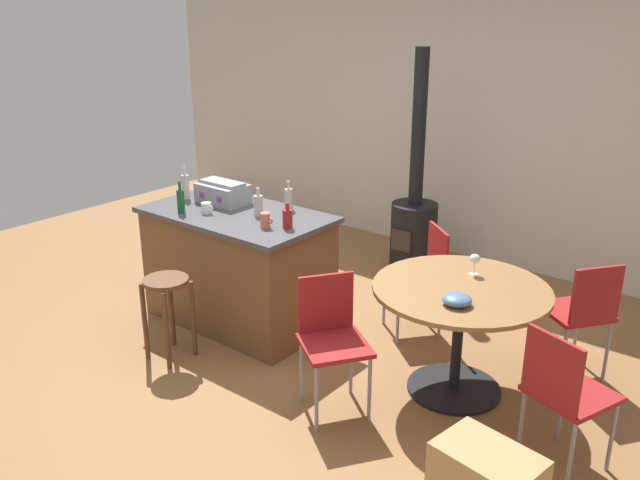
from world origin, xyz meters
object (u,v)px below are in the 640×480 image
(wooden_stool, at_px, (167,300))
(serving_bowl, at_px, (457,299))
(folding_chair_near, at_px, (564,390))
(kitchen_island, at_px, (238,267))
(bottle_4, at_px, (185,186))
(dining_table, at_px, (460,312))
(wine_glass, at_px, (475,259))
(wood_stove, at_px, (414,220))
(bottle_3, at_px, (288,198))
(cup_0, at_px, (265,220))
(folding_chair_right, at_px, (331,334))
(toolbox, at_px, (223,193))
(bottle_1, at_px, (181,201))
(folding_chair_far, at_px, (582,310))
(bottle_2, at_px, (258,205))
(bottle_0, at_px, (288,218))
(cup_1, at_px, (207,208))

(wooden_stool, relative_size, serving_bowl, 3.44)
(serving_bowl, bearing_deg, folding_chair_near, -8.86)
(kitchen_island, height_order, bottle_4, bottle_4)
(dining_table, height_order, wine_glass, wine_glass)
(wine_glass, bearing_deg, wood_stove, 132.55)
(wood_stove, distance_m, bottle_4, 2.19)
(wood_stove, height_order, bottle_4, wood_stove)
(serving_bowl, bearing_deg, kitchen_island, 176.90)
(wooden_stool, bearing_deg, wine_glass, 31.96)
(bottle_3, bearing_deg, kitchen_island, -130.15)
(kitchen_island, bearing_deg, bottle_4, 179.63)
(wood_stove, height_order, cup_0, wood_stove)
(folding_chair_right, bearing_deg, kitchen_island, 159.19)
(wood_stove, bearing_deg, folding_chair_near, -43.24)
(kitchen_island, height_order, wine_glass, kitchen_island)
(dining_table, xyz_separation_m, toolbox, (-2.13, -0.03, 0.43))
(dining_table, distance_m, bottle_1, 2.28)
(folding_chair_far, height_order, serving_bowl, folding_chair_far)
(wine_glass, bearing_deg, folding_chair_far, 34.64)
(wood_stove, relative_size, bottle_2, 9.62)
(bottle_0, distance_m, bottle_2, 0.38)
(bottle_2, bearing_deg, dining_table, 3.39)
(bottle_0, bearing_deg, toolbox, 169.80)
(folding_chair_far, xyz_separation_m, bottle_0, (-1.88, -0.84, 0.48))
(serving_bowl, bearing_deg, cup_0, -179.41)
(bottle_0, relative_size, cup_1, 1.65)
(dining_table, distance_m, folding_chair_far, 0.87)
(folding_chair_near, relative_size, wood_stove, 0.41)
(dining_table, height_order, toolbox, toolbox)
(bottle_0, bearing_deg, bottle_4, 178.19)
(cup_0, bearing_deg, wood_stove, 86.78)
(wooden_stool, distance_m, bottle_1, 0.81)
(folding_chair_right, xyz_separation_m, bottle_4, (-1.92, 0.51, 0.52))
(wood_stove, height_order, bottle_2, wood_stove)
(bottle_3, relative_size, cup_1, 2.00)
(wooden_stool, bearing_deg, bottle_4, 129.32)
(bottle_3, height_order, cup_0, bottle_3)
(wood_stove, bearing_deg, dining_table, -51.13)
(bottle_4, xyz_separation_m, serving_bowl, (2.56, -0.11, -0.24))
(bottle_2, bearing_deg, cup_1, -149.49)
(serving_bowl, bearing_deg, wine_glass, 105.24)
(bottle_2, distance_m, cup_1, 0.41)
(kitchen_island, relative_size, serving_bowl, 8.24)
(wood_stove, xyz_separation_m, toolbox, (-0.80, -1.69, 0.50))
(kitchen_island, bearing_deg, bottle_1, -139.13)
(dining_table, height_order, bottle_1, bottle_1)
(wooden_stool, xyz_separation_m, dining_table, (1.85, 0.89, 0.13))
(cup_0, bearing_deg, folding_chair_far, 24.82)
(wooden_stool, distance_m, toolbox, 1.06)
(kitchen_island, bearing_deg, bottle_0, -3.28)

